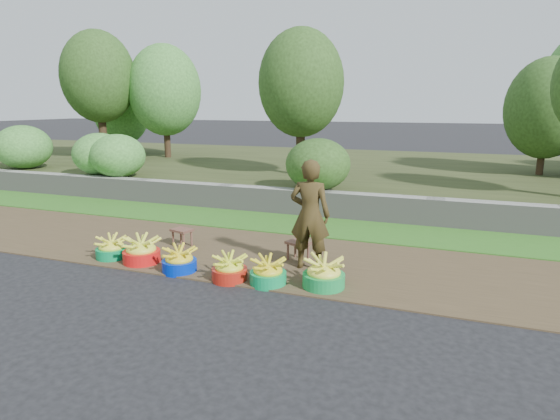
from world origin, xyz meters
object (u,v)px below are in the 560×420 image
(basin_e, at_px, (268,273))
(stool_left, at_px, (182,232))
(basin_d, at_px, (230,269))
(stool_right, at_px, (298,245))
(basin_b, at_px, (141,252))
(vendor_woman, at_px, (310,215))
(basin_f, at_px, (324,275))
(basin_a, at_px, (112,249))
(basin_c, at_px, (179,261))

(basin_e, xyz_separation_m, stool_left, (-1.94, 1.04, 0.09))
(basin_d, distance_m, stool_right, 1.22)
(basin_e, bearing_deg, basin_d, -175.15)
(basin_b, xyz_separation_m, basin_e, (2.06, -0.13, -0.02))
(basin_d, relative_size, vendor_woman, 0.31)
(vendor_woman, bearing_deg, basin_f, 118.59)
(basin_d, bearing_deg, basin_b, 173.62)
(basin_d, bearing_deg, basin_a, 174.68)
(basin_f, xyz_separation_m, stool_right, (-0.63, 0.88, 0.07))
(basin_a, relative_size, basin_e, 0.99)
(basin_f, distance_m, vendor_woman, 0.94)
(basin_c, distance_m, basin_d, 0.81)
(basin_b, bearing_deg, basin_e, -3.49)
(basin_e, relative_size, stool_right, 1.21)
(basin_a, distance_m, basin_e, 2.62)
(basin_c, distance_m, stool_left, 1.20)
(basin_c, bearing_deg, basin_e, -0.24)
(basin_a, xyz_separation_m, basin_e, (2.62, -0.15, 0.00))
(basin_a, relative_size, basin_d, 0.99)
(basin_c, height_order, basin_e, basin_c)
(basin_b, height_order, basin_e, basin_b)
(basin_e, distance_m, basin_f, 0.72)
(basin_c, bearing_deg, basin_d, -3.62)
(stool_left, bearing_deg, basin_b, -97.54)
(basin_a, height_order, stool_right, basin_a)
(basin_d, relative_size, basin_f, 0.88)
(basin_c, distance_m, vendor_woman, 1.93)
(basin_d, height_order, stool_right, basin_d)
(basin_c, distance_m, basin_f, 2.05)
(basin_a, height_order, basin_e, basin_e)
(stool_right, distance_m, vendor_woman, 0.67)
(stool_left, relative_size, stool_right, 0.96)
(basin_f, bearing_deg, basin_c, -176.48)
(basin_e, xyz_separation_m, stool_right, (0.08, 1.01, 0.09))
(stool_left, bearing_deg, vendor_woman, -7.69)
(stool_left, distance_m, vendor_woman, 2.36)
(stool_left, distance_m, stool_right, 2.01)
(basin_e, height_order, basin_f, basin_f)
(basin_f, bearing_deg, basin_e, -169.50)
(basin_b, bearing_deg, stool_left, 82.46)
(basin_e, height_order, stool_right, basin_e)
(basin_e, relative_size, vendor_woman, 0.31)
(basin_c, bearing_deg, stool_left, 119.97)
(vendor_woman, bearing_deg, basin_a, 8.05)
(stool_left, height_order, vendor_woman, vendor_woman)
(stool_left, xyz_separation_m, vendor_woman, (2.27, -0.31, 0.55))
(basin_d, bearing_deg, stool_right, 59.97)
(basin_b, distance_m, basin_f, 2.77)
(basin_c, distance_m, basin_e, 1.34)
(basin_f, distance_m, stool_right, 1.09)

